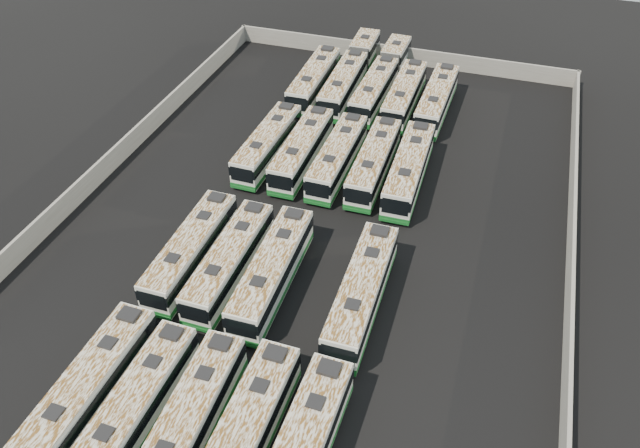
% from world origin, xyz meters
% --- Properties ---
extents(ground, '(140.00, 140.00, 0.00)m').
position_xyz_m(ground, '(0.00, 0.00, 0.00)').
color(ground, black).
rests_on(ground, ground).
extents(perimeter_wall, '(45.20, 73.20, 2.20)m').
position_xyz_m(perimeter_wall, '(0.00, 0.00, 1.10)').
color(perimeter_wall, slate).
rests_on(perimeter_wall, ground).
extents(bus_front_far_left, '(2.99, 13.18, 3.71)m').
position_xyz_m(bus_front_far_left, '(-7.89, -22.23, 1.89)').
color(bus_front_far_left, white).
rests_on(bus_front_far_left, ground).
extents(bus_front_left, '(2.85, 12.77, 3.59)m').
position_xyz_m(bus_front_left, '(-4.26, -22.51, 1.84)').
color(bus_front_left, white).
rests_on(bus_front_left, ground).
extents(bus_front_center, '(3.04, 12.93, 3.63)m').
position_xyz_m(bus_front_center, '(-0.47, -22.33, 1.85)').
color(bus_front_center, white).
rests_on(bus_front_center, ground).
extents(bus_front_right, '(2.90, 13.26, 3.73)m').
position_xyz_m(bus_front_right, '(3.24, -22.25, 1.91)').
color(bus_front_right, white).
rests_on(bus_front_right, ground).
extents(bus_midfront_far_left, '(2.78, 12.80, 3.60)m').
position_xyz_m(bus_midfront_far_left, '(-7.86, -7.63, 1.84)').
color(bus_midfront_far_left, white).
rests_on(bus_midfront_far_left, ground).
extents(bus_midfront_left, '(2.70, 12.72, 3.58)m').
position_xyz_m(bus_midfront_left, '(-4.26, -7.86, 1.83)').
color(bus_midfront_left, white).
rests_on(bus_midfront_left, ground).
extents(bus_midfront_center, '(3.06, 13.18, 3.70)m').
position_xyz_m(bus_midfront_center, '(-0.51, -7.91, 1.89)').
color(bus_midfront_center, white).
rests_on(bus_midfront_center, ground).
extents(bus_midfront_far_right, '(2.99, 13.34, 3.75)m').
position_xyz_m(bus_midfront_far_right, '(6.90, -7.93, 1.92)').
color(bus_midfront_far_right, white).
rests_on(bus_midfront_far_right, ground).
extents(bus_midback_far_left, '(2.93, 12.76, 3.58)m').
position_xyz_m(bus_midback_far_left, '(-7.93, 9.49, 1.83)').
color(bus_midback_far_left, white).
rests_on(bus_midback_far_left, ground).
extents(bus_midback_left, '(2.80, 12.93, 3.64)m').
position_xyz_m(bus_midback_left, '(-4.20, 9.56, 1.86)').
color(bus_midback_left, white).
rests_on(bus_midback_left, ground).
extents(bus_midback_center, '(2.77, 12.77, 3.59)m').
position_xyz_m(bus_midback_center, '(-0.40, 9.47, 1.84)').
color(bus_midback_center, white).
rests_on(bus_midback_center, ground).
extents(bus_midback_right, '(2.86, 12.88, 3.62)m').
position_xyz_m(bus_midback_right, '(3.30, 9.70, 1.85)').
color(bus_midback_right, white).
rests_on(bus_midback_right, ground).
extents(bus_midback_far_right, '(3.10, 13.39, 3.76)m').
position_xyz_m(bus_midback_far_right, '(6.89, 9.44, 1.92)').
color(bus_midback_far_right, white).
rests_on(bus_midback_far_right, ground).
extents(bus_back_far_left, '(3.05, 13.32, 3.74)m').
position_xyz_m(bus_back_far_left, '(-7.87, 24.25, 1.91)').
color(bus_back_far_left, white).
rests_on(bus_back_far_left, ground).
extents(bus_back_left, '(3.26, 20.34, 3.68)m').
position_xyz_m(bus_back_left, '(-4.33, 27.83, 1.88)').
color(bus_back_left, white).
rests_on(bus_back_left, ground).
extents(bus_back_center, '(3.05, 19.82, 3.59)m').
position_xyz_m(bus_back_center, '(-0.37, 27.63, 1.83)').
color(bus_back_center, white).
rests_on(bus_back_center, ground).
extents(bus_back_right, '(2.76, 12.94, 3.65)m').
position_xyz_m(bus_back_right, '(3.19, 24.15, 1.86)').
color(bus_back_right, white).
rests_on(bus_back_right, ground).
extents(bus_back_far_right, '(2.98, 13.08, 3.68)m').
position_xyz_m(bus_back_far_right, '(6.98, 24.14, 1.88)').
color(bus_back_far_right, white).
rests_on(bus_back_far_right, ground).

